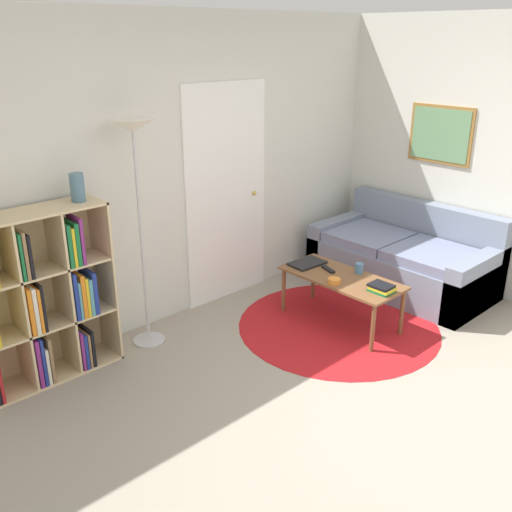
{
  "coord_description": "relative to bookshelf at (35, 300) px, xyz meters",
  "views": [
    {
      "loc": [
        -2.85,
        -1.64,
        2.4
      ],
      "look_at": [
        -0.14,
        1.27,
        0.85
      ],
      "focal_mm": 40.0,
      "sensor_mm": 36.0,
      "label": 1
    }
  ],
  "objects": [
    {
      "name": "wall_right",
      "position": [
        3.85,
        -0.96,
        0.67
      ],
      "size": [
        0.08,
        5.3,
        2.6
      ],
      "color": "silver",
      "rests_on": "ground_plane"
    },
    {
      "name": "couch",
      "position": [
        3.41,
        -0.87,
        -0.36
      ],
      "size": [
        0.92,
        1.74,
        0.81
      ],
      "color": "gray",
      "rests_on": "ground_plane"
    },
    {
      "name": "vase_on_shelf",
      "position": [
        0.42,
        -0.0,
        0.75
      ],
      "size": [
        0.1,
        0.1,
        0.21
      ],
      "color": "slate",
      "rests_on": "bookshelf"
    },
    {
      "name": "bowl",
      "position": [
        2.13,
        -1.0,
        -0.17
      ],
      "size": [
        0.11,
        0.11,
        0.04
      ],
      "color": "orange",
      "rests_on": "coffee_table"
    },
    {
      "name": "bookshelf",
      "position": [
        0.0,
        0.0,
        0.0
      ],
      "size": [
        1.04,
        0.34,
        1.28
      ],
      "color": "beige",
      "rests_on": "ground_plane"
    },
    {
      "name": "coffee_table",
      "position": [
        2.29,
        -0.95,
        -0.24
      ],
      "size": [
        0.49,
        1.08,
        0.44
      ],
      "color": "brown",
      "rests_on": "ground_plane"
    },
    {
      "name": "book_stack_on_table",
      "position": [
        2.28,
        -1.37,
        -0.16
      ],
      "size": [
        0.15,
        0.19,
        0.06
      ],
      "color": "#196B38",
      "rests_on": "coffee_table"
    },
    {
      "name": "laptop",
      "position": [
        2.28,
        -0.55,
        -0.19
      ],
      "size": [
        0.33,
        0.23,
        0.02
      ],
      "color": "black",
      "rests_on": "coffee_table"
    },
    {
      "name": "rug",
      "position": [
        2.22,
        -0.99,
        -0.63
      ],
      "size": [
        1.75,
        1.75,
        0.01
      ],
      "color": "#B2191E",
      "rests_on": "ground_plane"
    },
    {
      "name": "ground_plane",
      "position": [
        1.51,
        -2.12,
        -0.64
      ],
      "size": [
        14.0,
        14.0,
        0.0
      ],
      "primitive_type": "plane",
      "color": "gray"
    },
    {
      "name": "cup",
      "position": [
        2.46,
        -1.01,
        -0.15
      ],
      "size": [
        0.07,
        0.07,
        0.09
      ],
      "color": "teal",
      "rests_on": "coffee_table"
    },
    {
      "name": "floor_lamp",
      "position": [
        0.86,
        -0.08,
        0.93
      ],
      "size": [
        0.33,
        0.33,
        1.83
      ],
      "color": "#B7B7BC",
      "rests_on": "ground_plane"
    },
    {
      "name": "remote",
      "position": [
        2.31,
        -0.78,
        -0.19
      ],
      "size": [
        0.1,
        0.18,
        0.02
      ],
      "color": "black",
      "rests_on": "coffee_table"
    },
    {
      "name": "wall_back",
      "position": [
        1.53,
        0.21,
        0.65
      ],
      "size": [
        7.63,
        0.11,
        2.6
      ],
      "color": "silver",
      "rests_on": "ground_plane"
    }
  ]
}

